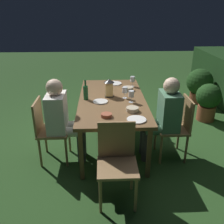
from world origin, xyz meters
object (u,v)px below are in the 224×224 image
(lantern_centerpiece, at_px, (109,87))
(wine_glass_a, at_px, (125,91))
(person_in_cream, at_px, (62,117))
(chair_head_far, at_px, (117,159))
(wine_glass_b, at_px, (131,94))
(dining_table, at_px, (112,102))
(chair_side_right_b, at_px, (177,125))
(wine_glass_c, at_px, (132,80))
(green_bottle_on_table, at_px, (86,92))
(plate_a, at_px, (100,102))
(bowl_salad, at_px, (128,89))
(plate_c, at_px, (137,120))
(person_in_green, at_px, (164,115))
(plate_b, at_px, (114,83))
(potted_plant_corner, at_px, (208,100))
(chair_side_left_b, at_px, (48,128))
(bowl_bread, at_px, (106,115))
(bowl_olives, at_px, (132,109))
(potted_plant_by_hedge, at_px, (199,84))

(lantern_centerpiece, distance_m, wine_glass_a, 0.24)
(person_in_cream, bearing_deg, chair_head_far, 41.13)
(wine_glass_b, bearing_deg, dining_table, -123.58)
(chair_side_right_b, distance_m, wine_glass_c, 1.16)
(green_bottle_on_table, distance_m, plate_a, 0.26)
(wine_glass_c, distance_m, bowl_salad, 0.24)
(chair_head_far, bearing_deg, plate_c, 149.69)
(lantern_centerpiece, bearing_deg, wine_glass_b, 49.04)
(dining_table, bearing_deg, wine_glass_c, 146.71)
(person_in_green, height_order, wine_glass_a, person_in_green)
(person_in_cream, xyz_separation_m, person_in_green, (0.00, 1.34, 0.00))
(green_bottle_on_table, height_order, plate_a, green_bottle_on_table)
(wine_glass_b, bearing_deg, plate_b, -168.16)
(dining_table, xyz_separation_m, lantern_centerpiece, (-0.09, -0.04, 0.20))
(chair_side_right_b, xyz_separation_m, potted_plant_corner, (-1.16, 0.91, -0.10))
(chair_head_far, bearing_deg, person_in_cream, -138.87)
(chair_side_left_b, distance_m, bowl_bread, 0.84)
(green_bottle_on_table, bearing_deg, person_in_cream, -36.72)
(chair_head_far, relative_size, plate_c, 3.74)
(wine_glass_b, height_order, wine_glass_c, same)
(wine_glass_c, xyz_separation_m, potted_plant_corner, (-0.19, 1.42, -0.46))
(bowl_olives, relative_size, bowl_bread, 1.17)
(green_bottle_on_table, xyz_separation_m, bowl_olives, (0.46, 0.62, -0.08))
(green_bottle_on_table, bearing_deg, potted_plant_by_hedge, 125.61)
(chair_side_right_b, height_order, bowl_salad, chair_side_right_b)
(chair_head_far, relative_size, bowl_bread, 6.38)
(person_in_cream, height_order, person_in_green, same)
(chair_side_right_b, height_order, plate_a, chair_side_right_b)
(green_bottle_on_table, distance_m, potted_plant_corner, 2.33)
(green_bottle_on_table, bearing_deg, bowl_bread, 24.64)
(plate_b, bearing_deg, potted_plant_by_hedge, 116.21)
(person_in_cream, xyz_separation_m, wine_glass_a, (-0.42, 0.86, 0.21))
(person_in_cream, height_order, bowl_olives, person_in_cream)
(chair_head_far, bearing_deg, bowl_olives, 161.29)
(chair_side_left_b, height_order, green_bottle_on_table, green_bottle_on_table)
(chair_side_left_b, xyz_separation_m, bowl_salad, (-0.77, 1.13, 0.27))
(person_in_green, relative_size, wine_glass_b, 6.80)
(chair_side_right_b, relative_size, bowl_olives, 5.46)
(bowl_olives, xyz_separation_m, bowl_bread, (0.15, -0.34, -0.01))
(lantern_centerpiece, xyz_separation_m, bowl_salad, (-0.26, 0.31, -0.12))
(bowl_salad, bearing_deg, potted_plant_corner, 104.59)
(chair_head_far, relative_size, person_in_cream, 0.76)
(green_bottle_on_table, height_order, potted_plant_corner, green_bottle_on_table)
(bowl_salad, bearing_deg, chair_side_right_b, 37.91)
(dining_table, bearing_deg, potted_plant_by_hedge, 129.99)
(person_in_cream, distance_m, potted_plant_by_hedge, 3.34)
(chair_side_right_b, relative_size, potted_plant_by_hedge, 1.17)
(potted_plant_by_hedge, bearing_deg, wine_glass_b, -43.09)
(chair_head_far, distance_m, wine_glass_a, 1.26)
(wine_glass_b, bearing_deg, wine_glass_a, -156.63)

